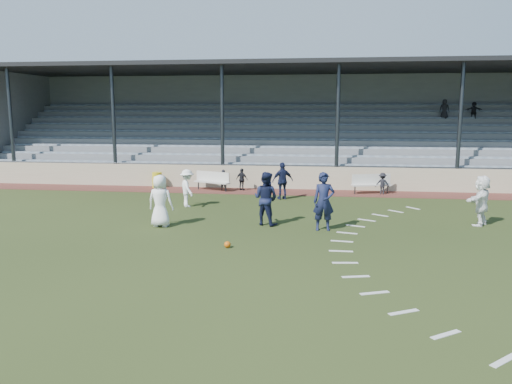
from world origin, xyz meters
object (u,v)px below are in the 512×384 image
bench_right (371,182)px  player_navy_lead (324,201)px  football (227,245)px  trash_bin (157,180)px  bench_left (212,179)px  player_white_lead (160,201)px

bench_right → player_navy_lead: bearing=-123.2°
football → player_navy_lead: (2.87, 2.64, 0.91)m
football → trash_bin: bearing=118.1°
bench_left → trash_bin: bench_left is taller
bench_left → player_white_lead: (-0.08, -8.15, 0.34)m
trash_bin → player_white_lead: 9.13m
player_navy_lead → bench_left: bearing=119.5°
bench_left → trash_bin: size_ratio=2.45×
trash_bin → bench_right: bearing=-2.0°
bench_right → player_white_lead: player_white_lead is taller
football → player_white_lead: 3.87m
bench_left → football: bench_left is taller
bench_left → football: (2.80, -10.60, -0.48)m
football → player_white_lead: player_white_lead is taller
bench_right → player_white_lead: bearing=-151.4°
bench_left → player_navy_lead: bearing=-32.8°
bench_right → bench_left: bearing=163.7°
trash_bin → player_white_lead: bearing=-70.6°
bench_left → trash_bin: (-3.10, 0.45, -0.15)m
bench_left → bench_right: same height
trash_bin → player_navy_lead: (8.77, -8.41, 0.58)m
bench_right → football: 11.89m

